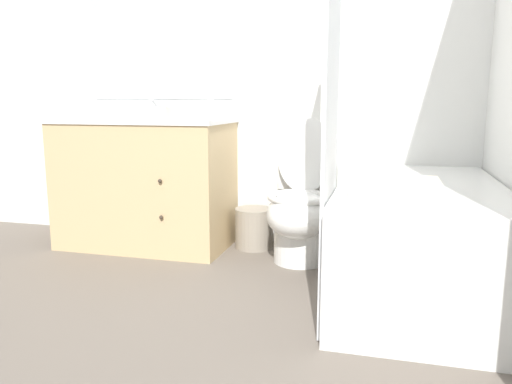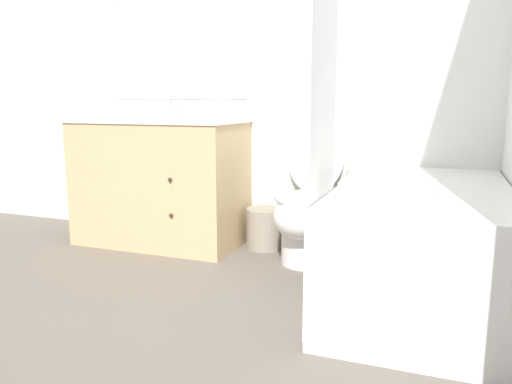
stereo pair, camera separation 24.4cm
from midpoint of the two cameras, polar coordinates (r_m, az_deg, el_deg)
The scene contains 12 objects.
ground_plane at distance 2.03m, azimuth -7.68°, elevation -17.23°, with size 14.00×14.00×0.00m, color #6B6056.
wall_back at distance 3.31m, azimuth 5.38°, elevation 15.75°, with size 8.00×0.06×2.50m.
vanity_cabinet at distance 3.34m, azimuth -8.77°, elevation 1.39°, with size 1.09×0.60×0.83m.
sink_faucet at distance 3.48m, azimuth -7.27°, elevation 9.09°, with size 0.14×0.12×0.12m.
toilet at distance 2.93m, azimuth 8.56°, elevation -1.68°, with size 0.36×0.66×0.84m.
bathtub at distance 2.53m, azimuth 20.98°, elevation -5.49°, with size 0.75×1.42×0.55m.
shower_curtain at distance 2.04m, azimuth 11.10°, elevation 10.69°, with size 0.01×0.44×1.90m.
wastebasket at distance 3.23m, azimuth 3.24°, elevation -4.18°, with size 0.24×0.24×0.26m.
tissue_box at distance 3.34m, azimuth -6.95°, elevation 9.10°, with size 0.11×0.12×0.10m.
soap_dispenser at distance 3.13m, azimuth -1.52°, elevation 9.50°, with size 0.06×0.06×0.14m.
hand_towel_folded at distance 3.37m, azimuth -16.48°, elevation 8.75°, with size 0.21×0.17×0.07m.
bath_towel_folded at distance 2.09m, azimuth 18.08°, elevation 0.20°, with size 0.35×0.25×0.08m.
Camera 2 is at (0.99, -1.54, 0.94)m, focal length 35.00 mm.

